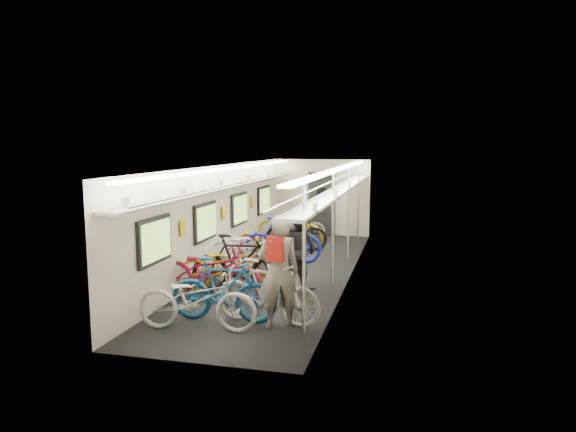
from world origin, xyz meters
The scene contains 17 objects.
train_car_shell centered at (-0.36, 0.71, 1.66)m, with size 10.00×10.00×10.00m.
bicycle_0 centered at (-0.42, -3.87, 0.50)m, with size 0.66×1.90×1.00m, color silver.
bicycle_1 centered at (-0.17, -3.39, 0.54)m, with size 0.50×1.78×1.07m, color #17518B.
bicycle_2 centered at (-0.83, -2.34, 0.54)m, with size 0.72×2.07×1.09m, color maroon.
bicycle_3 centered at (-0.44, -1.78, 0.58)m, with size 0.54×1.92×1.16m, color black.
bicycle_4 centered at (-0.65, -1.79, 0.53)m, with size 0.70×2.02×1.06m, color #C88012.
bicycle_5 centered at (-0.54, -1.04, 0.47)m, with size 0.44×1.55×0.93m, color silver.
bicycle_6 centered at (-0.59, -0.33, 0.57)m, with size 0.76×2.17×1.14m, color #BBBCC0.
bicycle_7 centered at (-0.26, 0.93, 0.57)m, with size 0.53×1.89×1.14m, color #1B26A5.
bicycle_8 centered at (-0.72, 1.26, 0.46)m, with size 0.61×1.75×0.92m, color maroon.
bicycle_9 centered at (-0.26, 2.37, 0.51)m, with size 0.48×1.69×1.02m, color black.
bicycle_10 centered at (-0.55, 2.85, 0.54)m, with size 0.72×2.06×1.08m, color #BAA311.
bicycle_11 centered at (0.56, -3.35, 0.53)m, with size 0.50×1.77×1.06m, color silver.
bicycle_12 centered at (-0.56, 3.79, 0.45)m, with size 0.59×1.70×0.90m, color slate.
passenger_near centered at (0.78, -3.44, 0.90)m, with size 0.66×0.43×1.80m, color gray.
passenger_mid centered at (0.62, -1.23, 0.80)m, with size 0.78×0.61×1.60m, color black.
backpack centered at (0.75, -3.54, 1.28)m, with size 0.26×0.14×0.38m, color #AA1911.
Camera 1 is at (2.74, -10.97, 2.86)m, focal length 32.00 mm.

